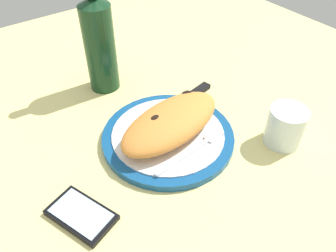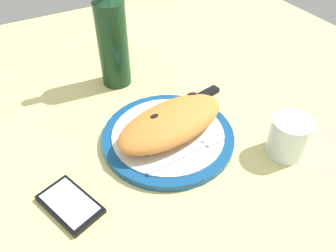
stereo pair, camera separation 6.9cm
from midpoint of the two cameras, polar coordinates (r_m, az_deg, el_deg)
The scene contains 8 objects.
ground_plane at distance 72.73cm, azimuth 2.72°, elevation -3.28°, with size 150.00×150.00×3.00cm, color #E5D684.
plate at distance 71.06cm, azimuth 2.78°, elevation -1.91°, with size 27.68×27.68×1.87cm.
calzone at distance 68.85cm, azimuth 3.46°, elevation 0.47°, with size 26.53×15.81×5.35cm.
fork at distance 66.98cm, azimuth 7.19°, elevation -4.26°, with size 17.76×3.06×0.40cm.
knife at distance 78.08cm, azimuth 6.60°, elevation 3.95°, with size 23.21×6.24×1.20cm.
smartphone at distance 61.82cm, azimuth -13.11°, elevation -12.88°, with size 10.18×13.08×1.16cm.
water_glass at distance 71.88cm, azimuth 22.17°, elevation -2.21°, with size 7.74×7.74×8.20cm.
wine_bottle at distance 82.83cm, azimuth -6.96°, elevation 14.29°, with size 7.33×7.33×30.00cm.
Camera 2 is at (-24.92, -45.08, 49.97)cm, focal length 36.14 mm.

